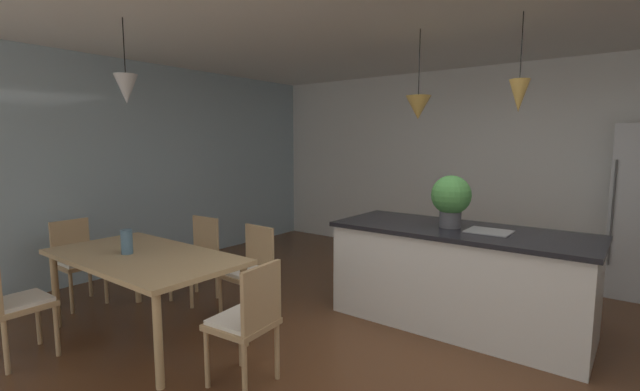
% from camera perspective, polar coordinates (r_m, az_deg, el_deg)
% --- Properties ---
extents(ground_plane, '(10.00, 8.40, 0.04)m').
position_cam_1_polar(ground_plane, '(3.58, 13.46, -21.34)').
color(ground_plane, brown).
extents(wall_back_kitchen, '(10.00, 0.12, 2.70)m').
position_cam_1_polar(wall_back_kitchen, '(6.30, 25.95, 3.42)').
color(wall_back_kitchen, white).
rests_on(wall_back_kitchen, ground_plane).
extents(window_wall_left_glazing, '(0.06, 8.40, 2.70)m').
position_cam_1_polar(window_wall_left_glazing, '(6.05, -24.01, 3.40)').
color(window_wall_left_glazing, '#9EB7C6').
rests_on(window_wall_left_glazing, ground_plane).
extents(dining_table, '(1.79, 0.94, 0.73)m').
position_cam_1_polar(dining_table, '(4.00, -22.34, -8.15)').
color(dining_table, tan).
rests_on(dining_table, ground_plane).
extents(chair_kitchen_end, '(0.43, 0.43, 0.87)m').
position_cam_1_polar(chair_kitchen_end, '(3.09, -9.60, -15.87)').
color(chair_kitchen_end, tan).
rests_on(chair_kitchen_end, ground_plane).
extents(chair_window_end, '(0.40, 0.40, 0.87)m').
position_cam_1_polar(chair_window_end, '(5.14, -29.48, -7.33)').
color(chair_window_end, tan).
rests_on(chair_window_end, ground_plane).
extents(chair_far_right, '(0.42, 0.42, 0.87)m').
position_cam_1_polar(chair_far_right, '(4.22, -9.31, -9.53)').
color(chair_far_right, tan).
rests_on(chair_far_right, ground_plane).
extents(chair_near_left, '(0.41, 0.41, 0.87)m').
position_cam_1_polar(chair_near_left, '(4.09, -35.59, -11.33)').
color(chair_near_left, tan).
rests_on(chair_near_left, ground_plane).
extents(chair_far_left, '(0.42, 0.42, 0.87)m').
position_cam_1_polar(chair_far_left, '(4.82, -16.01, -7.61)').
color(chair_far_left, tan).
rests_on(chair_far_left, ground_plane).
extents(kitchen_island, '(2.24, 0.92, 0.91)m').
position_cam_1_polar(kitchen_island, '(4.20, 17.80, -10.06)').
color(kitchen_island, silver).
rests_on(kitchen_island, ground_plane).
extents(pendant_over_table, '(0.20, 0.20, 0.70)m').
position_cam_1_polar(pendant_over_table, '(4.08, -24.29, 12.75)').
color(pendant_over_table, black).
extents(pendant_over_island_main, '(0.23, 0.23, 0.81)m').
position_cam_1_polar(pendant_over_island_main, '(4.19, 12.87, 11.31)').
color(pendant_over_island_main, black).
extents(pendant_over_island_aux, '(0.16, 0.16, 0.78)m').
position_cam_1_polar(pendant_over_island_aux, '(3.92, 24.86, 11.94)').
color(pendant_over_island_aux, black).
extents(potted_plant_on_island, '(0.36, 0.36, 0.48)m').
position_cam_1_polar(potted_plant_on_island, '(4.08, 16.96, -0.27)').
color(potted_plant_on_island, '#4C4C51').
rests_on(potted_plant_on_island, kitchen_island).
extents(vase_on_dining_table, '(0.10, 0.10, 0.21)m').
position_cam_1_polar(vase_on_dining_table, '(4.03, -24.23, -5.61)').
color(vase_on_dining_table, slate).
rests_on(vase_on_dining_table, dining_table).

